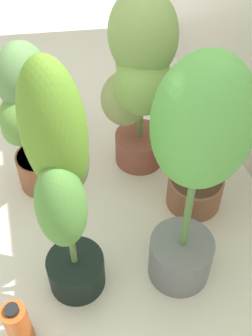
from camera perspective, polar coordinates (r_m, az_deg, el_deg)
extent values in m
plane|color=silver|center=(1.93, -5.85, -7.32)|extent=(8.00, 8.00, 0.00)
cylinder|color=brown|center=(1.97, 9.06, -2.94)|extent=(0.25, 0.25, 0.16)
cylinder|color=#462F21|center=(1.91, 9.30, -1.57)|extent=(0.23, 0.23, 0.02)
cylinder|color=#5F7E41|center=(1.75, 10.20, 3.57)|extent=(0.02, 0.02, 0.45)
ellipsoid|color=#649E5B|center=(1.64, 10.99, 7.99)|extent=(0.34, 0.34, 0.20)
ellipsoid|color=#65A950|center=(1.77, 10.02, 6.72)|extent=(0.20, 0.21, 0.18)
cylinder|color=brown|center=(2.13, 1.80, 2.80)|extent=(0.24, 0.24, 0.16)
cylinder|color=#3E291E|center=(2.08, 1.84, 4.27)|extent=(0.22, 0.22, 0.02)
cylinder|color=#5E803E|center=(1.89, 2.06, 11.19)|extent=(0.03, 0.03, 0.60)
ellipsoid|color=#82A455|center=(1.77, 2.27, 17.23)|extent=(0.34, 0.31, 0.37)
ellipsoid|color=#87B05B|center=(1.90, 2.18, 14.13)|extent=(0.30, 0.31, 0.34)
ellipsoid|color=#7CA74E|center=(1.80, 2.30, 11.00)|extent=(0.34, 0.34, 0.26)
ellipsoid|color=#8C9C5A|center=(1.90, -0.08, 9.17)|extent=(0.30, 0.30, 0.25)
cylinder|color=brown|center=(2.05, -11.10, -0.10)|extent=(0.22, 0.22, 0.18)
cylinder|color=#3F3520|center=(2.00, -11.43, 1.52)|extent=(0.20, 0.20, 0.02)
cylinder|color=olive|center=(1.84, -12.52, 6.87)|extent=(0.03, 0.03, 0.47)
ellipsoid|color=#59834A|center=(1.73, -13.47, 11.41)|extent=(0.29, 0.29, 0.31)
ellipsoid|color=#588B3D|center=(1.85, -12.34, 9.58)|extent=(0.21, 0.19, 0.19)
ellipsoid|color=#588939|center=(1.77, -13.18, 6.49)|extent=(0.29, 0.29, 0.22)
ellipsoid|color=#5C974A|center=(1.86, -13.95, 5.24)|extent=(0.21, 0.20, 0.16)
cylinder|color=slate|center=(1.72, 7.18, -11.66)|extent=(0.24, 0.24, 0.20)
cylinder|color=#44351D|center=(1.64, 7.48, -9.94)|extent=(0.22, 0.22, 0.02)
cylinder|color=#578447|center=(1.38, 8.82, -2.08)|extent=(0.03, 0.03, 0.67)
ellipsoid|color=#57A648|center=(1.20, 10.18, 5.93)|extent=(0.43, 0.43, 0.42)
ellipsoid|color=#5FAB45|center=(1.38, 8.77, 2.74)|extent=(0.24, 0.22, 0.29)
cylinder|color=black|center=(1.72, -6.59, -13.39)|extent=(0.22, 0.22, 0.15)
cylinder|color=#473618|center=(1.66, -6.79, -12.18)|extent=(0.20, 0.20, 0.02)
cylinder|color=#638245|center=(1.35, -8.15, -3.96)|extent=(0.02, 0.02, 0.73)
ellipsoid|color=#578427|center=(1.16, -9.57, 4.83)|extent=(0.26, 0.25, 0.46)
ellipsoid|color=#5D6E37|center=(1.35, -8.41, 1.32)|extent=(0.23, 0.23, 0.30)
ellipsoid|color=#4E8539|center=(1.26, -8.54, -5.18)|extent=(0.21, 0.21, 0.34)
cylinder|color=#232828|center=(2.34, -10.21, 4.48)|extent=(0.18, 0.18, 0.03)
cylinder|color=#9D9EAA|center=(2.28, -10.54, 6.37)|extent=(0.02, 0.02, 0.18)
sphere|color=#9D9EAA|center=(2.16, -11.24, 10.36)|extent=(0.26, 0.26, 0.22)
cylinder|color=#C0521D|center=(1.62, -14.07, -19.56)|extent=(0.09, 0.09, 0.22)
cylinder|color=black|center=(1.51, -14.91, -17.71)|extent=(0.05, 0.05, 0.02)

